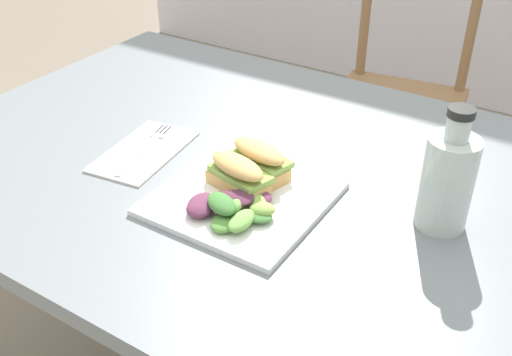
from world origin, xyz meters
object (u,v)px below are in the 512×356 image
sandwich_half_back (259,159)px  bottle_cold_brew (446,186)px  chair_wooden_far (399,97)px  dining_table (281,231)px  plate_lunch (242,198)px  sandwich_half_front (238,174)px  fork_on_napkin (149,145)px

sandwich_half_back → bottle_cold_brew: (0.29, 0.04, 0.03)m
chair_wooden_far → bottle_cold_brew: (0.40, -0.99, 0.36)m
dining_table → sandwich_half_back: (-0.02, -0.04, 0.16)m
sandwich_half_back → plate_lunch: bearing=-81.1°
plate_lunch → sandwich_half_back: size_ratio=2.17×
sandwich_half_front → plate_lunch: bearing=-35.9°
fork_on_napkin → sandwich_half_back: bearing=4.9°
plate_lunch → bottle_cold_brew: (0.28, 0.11, 0.06)m
chair_wooden_far → sandwich_half_back: chair_wooden_far is taller
chair_wooden_far → dining_table: bearing=-82.2°
sandwich_half_front → bottle_cold_brew: bottle_cold_brew is taller
dining_table → sandwich_half_back: sandwich_half_back is taller
plate_lunch → fork_on_napkin: plate_lunch is taller
dining_table → sandwich_half_front: sandwich_half_front is taller
sandwich_half_back → fork_on_napkin: sandwich_half_back is taller
plate_lunch → fork_on_napkin: bearing=168.4°
dining_table → fork_on_napkin: 0.28m
sandwich_half_front → sandwich_half_back: bearing=86.0°
sandwich_half_front → bottle_cold_brew: 0.31m
dining_table → sandwich_half_front: (-0.03, -0.09, 0.16)m
dining_table → sandwich_half_front: bearing=-105.4°
plate_lunch → bottle_cold_brew: size_ratio=1.32×
dining_table → plate_lunch: plate_lunch is taller
chair_wooden_far → sandwich_half_front: (0.11, -1.09, 0.33)m
chair_wooden_far → plate_lunch: size_ratio=3.47×
bottle_cold_brew → fork_on_napkin: bearing=-173.5°
bottle_cold_brew → sandwich_half_front: bearing=-161.9°
chair_wooden_far → sandwich_half_back: bearing=-83.7°
plate_lunch → sandwich_half_back: bearing=98.9°
chair_wooden_far → bottle_cold_brew: bearing=-67.9°
dining_table → sandwich_half_front: 0.19m
fork_on_napkin → dining_table: bearing=13.2°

